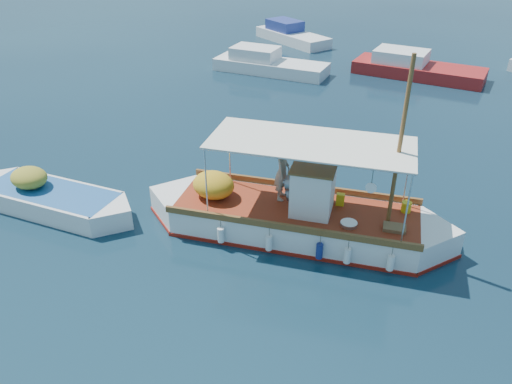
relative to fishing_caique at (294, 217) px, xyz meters
The scene contains 6 objects.
ground 0.87m from the fishing_caique, 77.22° to the right, with size 160.00×160.00×0.00m, color black.
fishing_caique is the anchor object (origin of this frame).
dinghy 9.06m from the fishing_caique, 156.05° to the right, with size 6.99×2.94×1.74m.
bg_boat_nw 18.99m from the fishing_caique, 125.16° to the left, with size 7.91×3.60×1.80m.
bg_boat_n 20.29m from the fishing_caique, 96.79° to the left, with size 8.48×3.51×1.80m.
bg_boat_far_w 27.61m from the fishing_caique, 120.32° to the left, with size 7.43×4.68×1.80m.
Camera 1 is at (6.73, -12.05, 9.92)m, focal length 35.00 mm.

